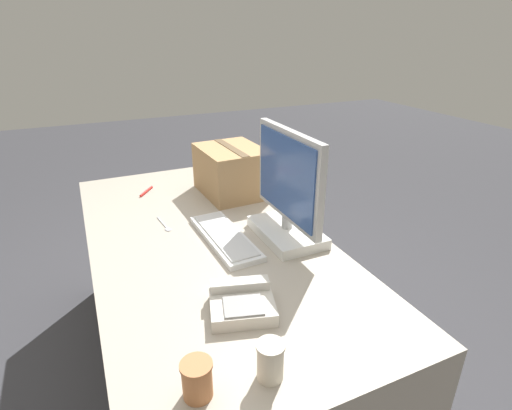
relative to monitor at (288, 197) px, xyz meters
name	(u,v)px	position (x,y,z in m)	size (l,w,h in m)	color
ground_plane	(213,366)	(-0.14, -0.31, -0.89)	(12.00, 12.00, 0.00)	#38383D
office_desk	(210,307)	(-0.14, -0.31, -0.54)	(1.80, 0.90, 0.72)	#A89E8E
monitor	(288,197)	(0.00, 0.00, 0.00)	(0.47, 0.21, 0.45)	white
keyboard	(225,237)	(-0.08, -0.24, -0.17)	(0.46, 0.16, 0.03)	silver
desk_phone	(242,303)	(0.36, -0.35, -0.15)	(0.22, 0.23, 0.07)	beige
paper_cup_left	(197,379)	(0.60, -0.56, -0.13)	(0.08, 0.08, 0.10)	#BC7547
paper_cup_right	(270,361)	(0.62, -0.38, -0.13)	(0.07, 0.07, 0.10)	beige
spoon	(165,226)	(-0.30, -0.44, -0.18)	(0.16, 0.03, 0.00)	#B2B2B7
cardboard_box	(232,171)	(-0.54, -0.03, -0.06)	(0.38, 0.31, 0.24)	tan
pen_marker	(146,191)	(-0.73, -0.44, -0.17)	(0.11, 0.09, 0.01)	red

